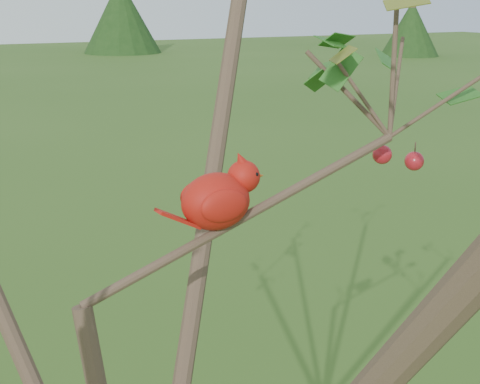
# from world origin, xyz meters

# --- Properties ---
(crabapple_tree) EXTENTS (2.35, 2.05, 2.95)m
(crabapple_tree) POSITION_xyz_m (0.03, -0.02, 2.12)
(crabapple_tree) COLOR #433224
(crabapple_tree) RESTS_ON ground
(cardinal) EXTENTS (0.21, 0.11, 0.15)m
(cardinal) POSITION_xyz_m (0.20, 0.08, 2.12)
(cardinal) COLOR #B0190F
(cardinal) RESTS_ON ground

